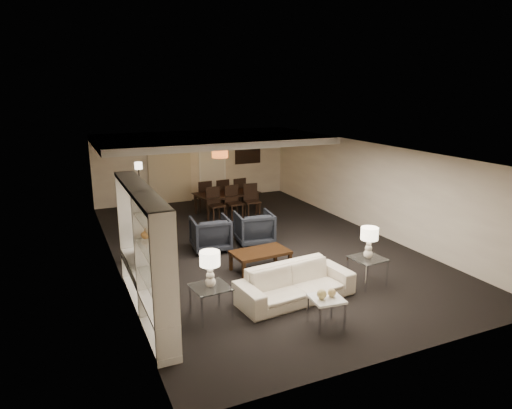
{
  "coord_description": "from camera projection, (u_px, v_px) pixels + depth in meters",
  "views": [
    {
      "loc": [
        -4.57,
        -10.22,
        3.99
      ],
      "look_at": [
        0.0,
        0.0,
        1.1
      ],
      "focal_mm": 32.0,
      "sensor_mm": 36.0,
      "label": 1
    }
  ],
  "objects": [
    {
      "name": "coffee_table",
      "position": [
        260.0,
        261.0,
        10.2
      ],
      "size": [
        1.31,
        0.83,
        0.45
      ],
      "primitive_type": null,
      "rotation": [
        0.0,
        0.0,
        0.08
      ],
      "color": "black",
      "rests_on": "floor"
    },
    {
      "name": "chair_nl",
      "position": [
        216.0,
        205.0,
        13.87
      ],
      "size": [
        0.53,
        0.53,
        1.03
      ],
      "primitive_type": null,
      "rotation": [
        0.0,
        0.0,
        0.12
      ],
      "color": "black",
      "rests_on": "floor"
    },
    {
      "name": "floor_speaker",
      "position": [
        128.0,
        241.0,
        10.5
      ],
      "size": [
        0.15,
        0.15,
        1.11
      ],
      "primitive_type": "cube",
      "rotation": [
        0.0,
        0.0,
        0.28
      ],
      "color": "black",
      "rests_on": "floor"
    },
    {
      "name": "gold_gourd_a",
      "position": [
        322.0,
        294.0,
        7.67
      ],
      "size": [
        0.17,
        0.17,
        0.17
      ],
      "primitive_type": "sphere",
      "color": "#D1BC6F",
      "rests_on": "marble_table"
    },
    {
      "name": "wall_right",
      "position": [
        369.0,
        187.0,
        12.91
      ],
      "size": [
        0.02,
        11.0,
        2.5
      ],
      "primitive_type": "cube",
      "color": "#C4B29E",
      "rests_on": "ground"
    },
    {
      "name": "sofa",
      "position": [
        295.0,
        283.0,
        8.75
      ],
      "size": [
        2.38,
        1.12,
        0.67
      ],
      "primitive_type": "imported",
      "rotation": [
        0.0,
        0.0,
        0.1
      ],
      "color": "beige",
      "rests_on": "floor"
    },
    {
      "name": "wall_left",
      "position": [
        113.0,
        214.0,
        10.14
      ],
      "size": [
        0.02,
        11.0,
        2.5
      ],
      "primitive_type": "cube",
      "color": "#C4B29E",
      "rests_on": "ground"
    },
    {
      "name": "armchair_right",
      "position": [
        254.0,
        228.0,
        11.89
      ],
      "size": [
        1.03,
        1.05,
        0.85
      ],
      "primitive_type": "imported",
      "rotation": [
        0.0,
        0.0,
        3.01
      ],
      "color": "black",
      "rests_on": "floor"
    },
    {
      "name": "television",
      "position": [
        138.0,
        245.0,
        8.66
      ],
      "size": [
        1.14,
        0.15,
        0.65
      ],
      "primitive_type": "imported",
      "rotation": [
        0.0,
        0.0,
        1.57
      ],
      "color": "black",
      "rests_on": "media_unit"
    },
    {
      "name": "painting",
      "position": [
        248.0,
        154.0,
        17.11
      ],
      "size": [
        0.95,
        0.04,
        0.65
      ],
      "primitive_type": "cube",
      "color": "#142D38",
      "rests_on": "wall_back"
    },
    {
      "name": "pendant_light",
      "position": [
        220.0,
        154.0,
        14.57
      ],
      "size": [
        0.52,
        0.52,
        0.24
      ],
      "primitive_type": "cylinder",
      "color": "#D8591E",
      "rests_on": "ceiling_soffit"
    },
    {
      "name": "wall_back",
      "position": [
        194.0,
        166.0,
        16.39
      ],
      "size": [
        7.0,
        0.02,
        2.5
      ],
      "primitive_type": "cube",
      "color": "#C4B29E",
      "rests_on": "ground"
    },
    {
      "name": "table_lamp_left",
      "position": [
        210.0,
        269.0,
        7.94
      ],
      "size": [
        0.37,
        0.37,
        0.65
      ],
      "primitive_type": null,
      "rotation": [
        0.0,
        0.0,
        0.02
      ],
      "color": "#F3E2CD",
      "rests_on": "side_table_left"
    },
    {
      "name": "vase_blue",
      "position": [
        158.0,
        279.0,
        6.96
      ],
      "size": [
        0.17,
        0.17,
        0.18
      ],
      "primitive_type": "imported",
      "color": "#223E94",
      "rests_on": "media_unit"
    },
    {
      "name": "gold_gourd_b",
      "position": [
        332.0,
        293.0,
        7.76
      ],
      "size": [
        0.15,
        0.15,
        0.15
      ],
      "primitive_type": "sphere",
      "color": "tan",
      "rests_on": "marble_table"
    },
    {
      "name": "dining_table",
      "position": [
        227.0,
        203.0,
        14.73
      ],
      "size": [
        2.11,
        1.37,
        0.7
      ],
      "primitive_type": "imported",
      "rotation": [
        0.0,
        0.0,
        0.14
      ],
      "color": "black",
      "rests_on": "floor"
    },
    {
      "name": "side_table_left",
      "position": [
        211.0,
        302.0,
        8.09
      ],
      "size": [
        0.68,
        0.68,
        0.59
      ],
      "primitive_type": null,
      "rotation": [
        0.0,
        0.0,
        0.09
      ],
      "color": "white",
      "rests_on": "floor"
    },
    {
      "name": "marble_table",
      "position": [
        326.0,
        312.0,
        7.8
      ],
      "size": [
        0.57,
        0.57,
        0.53
      ],
      "primitive_type": null,
      "rotation": [
        0.0,
        0.0,
        -0.1
      ],
      "color": "white",
      "rests_on": "floor"
    },
    {
      "name": "chair_fr",
      "position": [
        237.0,
        192.0,
        15.5
      ],
      "size": [
        0.53,
        0.53,
        1.03
      ],
      "primitive_type": null,
      "rotation": [
        0.0,
        0.0,
        3.27
      ],
      "color": "black",
      "rests_on": "floor"
    },
    {
      "name": "curtains",
      "position": [
        170.0,
        169.0,
        15.97
      ],
      "size": [
        1.5,
        0.12,
        2.4
      ],
      "primitive_type": "cube",
      "color": "beige",
      "rests_on": "wall_back"
    },
    {
      "name": "table_lamp_right",
      "position": [
        369.0,
        243.0,
        9.28
      ],
      "size": [
        0.36,
        0.36,
        0.65
      ],
      "primitive_type": null,
      "rotation": [
        0.0,
        0.0,
        0.01
      ],
      "color": "white",
      "rests_on": "side_table_right"
    },
    {
      "name": "floor_lamp",
      "position": [
        140.0,
        188.0,
        14.66
      ],
      "size": [
        0.32,
        0.32,
        1.68
      ],
      "primitive_type": null,
      "rotation": [
        0.0,
        0.0,
        -0.38
      ],
      "color": "black",
      "rests_on": "floor"
    },
    {
      "name": "floor",
      "position": [
        256.0,
        245.0,
        11.84
      ],
      "size": [
        11.0,
        11.0,
        0.0
      ],
      "primitive_type": "plane",
      "color": "black",
      "rests_on": "ground"
    },
    {
      "name": "chair_nr",
      "position": [
        252.0,
        201.0,
        14.35
      ],
      "size": [
        0.53,
        0.53,
        1.03
      ],
      "primitive_type": null,
      "rotation": [
        0.0,
        0.0,
        -0.1
      ],
      "color": "black",
      "rests_on": "floor"
    },
    {
      "name": "chair_fl",
      "position": [
        203.0,
        196.0,
        15.02
      ],
      "size": [
        0.51,
        0.51,
        1.03
      ],
      "primitive_type": null,
      "rotation": [
        0.0,
        0.0,
        3.21
      ],
      "color": "black",
      "rests_on": "floor"
    },
    {
      "name": "side_table_right",
      "position": [
        367.0,
        271.0,
        9.44
      ],
      "size": [
        0.69,
        0.69,
        0.59
      ],
      "primitive_type": null,
      "rotation": [
        0.0,
        0.0,
        0.09
      ],
      "color": "silver",
      "rests_on": "floor"
    },
    {
      "name": "media_unit",
      "position": [
        144.0,
        254.0,
        7.94
      ],
      "size": [
        0.38,
        3.4,
        2.35
      ],
      "primitive_type": null,
      "color": "white",
      "rests_on": "wall_left"
    },
    {
      "name": "chair_fm",
      "position": [
        220.0,
        194.0,
        15.26
      ],
      "size": [
        0.53,
        0.53,
        1.03
      ],
      "primitive_type": null,
      "rotation": [
        0.0,
        0.0,
        3.25
      ],
      "color": "black",
      "rests_on": "floor"
    },
    {
      "name": "door",
      "position": [
        213.0,
        170.0,
        16.69
      ],
      "size": [
        0.9,
        0.05,
        2.1
      ],
      "primitive_type": "cube",
      "color": "silver",
      "rests_on": "wall_back"
    },
    {
      "name": "wall_front",
      "position": [
        409.0,
        280.0,
        6.66
      ],
      "size": [
        7.0,
        0.02,
        2.5
      ],
      "primitive_type": "cube",
      "color": "#C4B29E",
      "rests_on": "ground"
    },
    {
      "name": "ceiling",
      "position": [
        256.0,
        149.0,
        11.21
      ],
      "size": [
        7.0,
        11.0,
        0.02
      ],
      "primitive_type": "cube",
      "color": "silver",
      "rests_on": "ground"
    },
    {
      "name": "chair_nm",
      "position": [
        234.0,
        203.0,
        14.11
      ],
      "size": [
        0.52,
        0.52,
        1.03
      ],
      "primitive_type": null,
      "rotation": [
        0.0,
        0.0,
        0.1
      ],
      "color": "black",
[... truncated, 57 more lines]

